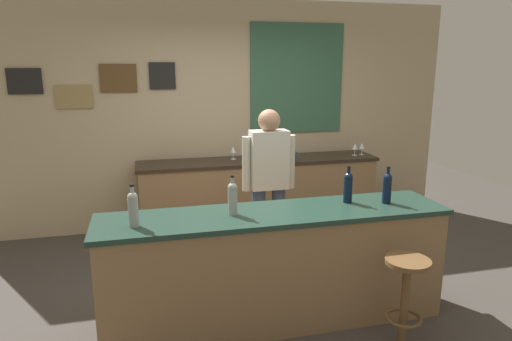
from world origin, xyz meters
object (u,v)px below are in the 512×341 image
object	(u,v)px
bar_stool	(406,288)
wine_glass_a	(233,150)
wine_glass_b	(355,147)
wine_bottle_b	(233,197)
wine_bottle_c	(348,186)
bartender	(269,180)
wine_glass_c	(362,146)
coffee_mug	(293,155)
wine_bottle_a	(133,208)
wine_bottle_d	(387,187)

from	to	relation	value
bar_stool	wine_glass_a	world-z (taller)	wine_glass_a
wine_glass_b	wine_bottle_b	bearing A→B (deg)	-134.89
wine_bottle_c	bartender	bearing A→B (deg)	119.42
wine_glass_c	bar_stool	bearing A→B (deg)	-109.88
wine_glass_a	wine_bottle_c	bearing A→B (deg)	-74.92
wine_glass_a	wine_glass_b	world-z (taller)	same
bar_stool	wine_glass_c	world-z (taller)	wine_glass_c
wine_glass_b	wine_glass_c	distance (m)	0.11
bartender	coffee_mug	distance (m)	1.27
wine_bottle_c	wine_glass_c	bearing A→B (deg)	60.11
wine_bottle_a	wine_glass_a	world-z (taller)	wine_bottle_a
coffee_mug	wine_bottle_a	bearing A→B (deg)	-131.92
bartender	coffee_mug	world-z (taller)	bartender
bar_stool	wine_glass_b	bearing A→B (deg)	72.11
bar_stool	wine_bottle_c	distance (m)	0.90
wine_glass_b	coffee_mug	bearing A→B (deg)	179.49
wine_bottle_b	wine_glass_c	size ratio (longest dim) A/B	1.97
bar_stool	wine_bottle_d	world-z (taller)	wine_bottle_d
bar_stool	wine_glass_c	size ratio (longest dim) A/B	4.39
wine_bottle_b	wine_bottle_c	world-z (taller)	same
wine_bottle_a	wine_bottle_d	world-z (taller)	same
wine_bottle_d	coffee_mug	size ratio (longest dim) A/B	2.45
bartender	bar_stool	distance (m)	1.65
wine_bottle_c	wine_glass_c	world-z (taller)	wine_bottle_c
bartender	wine_glass_b	bearing A→B (deg)	37.37
bar_stool	coffee_mug	distance (m)	2.60
wine_bottle_b	bartender	bearing A→B (deg)	58.98
wine_bottle_a	wine_bottle_b	bearing A→B (deg)	6.78
bar_stool	wine_glass_c	distance (m)	2.78
wine_bottle_a	wine_glass_c	bearing A→B (deg)	36.65
coffee_mug	wine_bottle_d	bearing A→B (deg)	-86.16
bar_stool	wine_glass_a	bearing A→B (deg)	104.99
coffee_mug	bar_stool	bearing A→B (deg)	-89.88
coffee_mug	wine_glass_b	bearing A→B (deg)	-0.51
wine_bottle_c	wine_glass_b	size ratio (longest dim) A/B	1.97
wine_glass_a	wine_glass_b	xyz separation A→B (m)	(1.54, -0.14, 0.00)
wine_bottle_d	coffee_mug	xyz separation A→B (m)	(-0.13, 2.00, -0.11)
bartender	wine_bottle_b	xyz separation A→B (m)	(-0.53, -0.88, 0.12)
bar_stool	wine_bottle_a	distance (m)	2.02
wine_glass_b	bar_stool	bearing A→B (deg)	-107.89
wine_glass_b	wine_bottle_a	bearing A→B (deg)	-142.49
wine_bottle_a	bar_stool	bearing A→B (deg)	-14.66
wine_bottle_a	coffee_mug	world-z (taller)	wine_bottle_a
wine_bottle_c	wine_glass_c	xyz separation A→B (m)	(1.10, 1.91, -0.05)
wine_bottle_a	wine_glass_b	distance (m)	3.39
bartender	wine_bottle_d	bearing A→B (deg)	-49.92
wine_glass_a	wine_glass_b	size ratio (longest dim) A/B	1.00
bartender	wine_bottle_c	world-z (taller)	bartender
wine_glass_b	wine_glass_c	bearing A→B (deg)	7.68
wine_bottle_b	wine_glass_c	xyz separation A→B (m)	(2.07, 1.99, -0.05)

